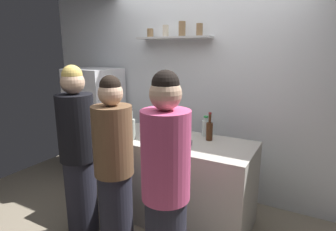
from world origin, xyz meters
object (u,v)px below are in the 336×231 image
at_px(refrigerator, 96,125).
at_px(water_bottle_plastic, 206,127).
at_px(wine_bottle_pale_glass, 132,128).
at_px(baking_pan, 171,143).
at_px(person_blonde, 78,155).
at_px(wine_bottle_amber_glass, 209,130).
at_px(utensil_holder, 106,124).
at_px(person_brown_jacket, 114,170).
at_px(person_pink_top, 166,192).

xyz_separation_m(refrigerator, water_bottle_plastic, (1.67, -0.08, 0.21)).
bearing_deg(wine_bottle_pale_glass, baking_pan, 2.54).
height_order(baking_pan, wine_bottle_pale_glass, wine_bottle_pale_glass).
relative_size(refrigerator, person_blonde, 0.93).
bearing_deg(wine_bottle_amber_glass, utensil_holder, -171.10).
xyz_separation_m(baking_pan, wine_bottle_pale_glass, (-0.46, -0.02, 0.09)).
height_order(refrigerator, wine_bottle_pale_glass, refrigerator).
distance_m(baking_pan, wine_bottle_amber_glass, 0.44).
bearing_deg(wine_bottle_pale_glass, refrigerator, 151.31).
bearing_deg(person_brown_jacket, baking_pan, 70.60).
relative_size(wine_bottle_amber_glass, person_brown_jacket, 0.18).
bearing_deg(wine_bottle_amber_glass, wine_bottle_pale_glass, -153.76).
bearing_deg(utensil_holder, refrigerator, 143.29).
xyz_separation_m(baking_pan, wine_bottle_amber_glass, (0.27, 0.34, 0.08)).
bearing_deg(water_bottle_plastic, wine_bottle_pale_glass, -143.18).
distance_m(person_brown_jacket, person_blonde, 0.46).
height_order(refrigerator, person_brown_jacket, person_brown_jacket).
bearing_deg(wine_bottle_amber_glass, baking_pan, -128.20).
xyz_separation_m(refrigerator, wine_bottle_amber_glass, (1.75, -0.20, 0.22)).
xyz_separation_m(water_bottle_plastic, person_brown_jacket, (-0.45, -1.00, -0.20)).
xyz_separation_m(wine_bottle_amber_glass, person_brown_jacket, (-0.54, -0.88, -0.21)).
bearing_deg(water_bottle_plastic, person_blonde, -133.13).
bearing_deg(wine_bottle_amber_glass, refrigerator, 173.35).
relative_size(wine_bottle_amber_glass, person_blonde, 0.18).
distance_m(refrigerator, utensil_holder, 0.69).
xyz_separation_m(baking_pan, person_blonde, (-0.73, -0.51, -0.09)).
bearing_deg(wine_bottle_pale_glass, person_blonde, -118.76).
bearing_deg(refrigerator, person_blonde, -54.31).
height_order(wine_bottle_amber_glass, wine_bottle_pale_glass, wine_bottle_pale_glass).
bearing_deg(utensil_holder, person_brown_jacket, -45.18).
height_order(utensil_holder, wine_bottle_amber_glass, wine_bottle_amber_glass).
distance_m(baking_pan, person_pink_top, 0.81).
bearing_deg(utensil_holder, wine_bottle_pale_glass, -18.53).
relative_size(wine_bottle_pale_glass, person_blonde, 0.19).
distance_m(baking_pan, water_bottle_plastic, 0.50).
xyz_separation_m(utensil_holder, person_brown_jacket, (0.68, -0.69, -0.17)).
relative_size(wine_bottle_amber_glass, person_pink_top, 0.17).
height_order(wine_bottle_pale_glass, person_pink_top, person_pink_top).
bearing_deg(person_pink_top, refrigerator, -36.13).
distance_m(water_bottle_plastic, person_brown_jacket, 1.11).
bearing_deg(water_bottle_plastic, utensil_holder, -164.66).
xyz_separation_m(wine_bottle_pale_glass, person_pink_top, (0.80, -0.71, -0.18)).
distance_m(refrigerator, wine_bottle_pale_glass, 1.19).
relative_size(person_brown_jacket, person_pink_top, 0.96).
height_order(wine_bottle_amber_glass, person_blonde, person_blonde).
bearing_deg(refrigerator, wine_bottle_pale_glass, -28.69).
bearing_deg(person_brown_jacket, person_blonde, -175.68).
distance_m(water_bottle_plastic, person_blonde, 1.34).
distance_m(person_blonde, person_pink_top, 1.10).
distance_m(wine_bottle_pale_glass, person_brown_jacket, 0.59).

